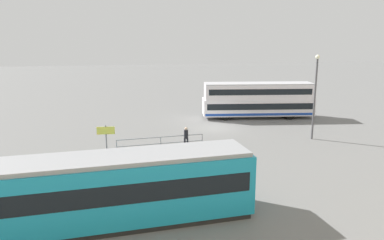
{
  "coord_description": "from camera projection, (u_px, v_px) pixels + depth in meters",
  "views": [
    {
      "loc": [
        8.82,
        33.09,
        8.48
      ],
      "look_at": [
        3.44,
        5.94,
        2.19
      ],
      "focal_mm": 34.81,
      "sensor_mm": 36.0,
      "label": 1
    }
  ],
  "objects": [
    {
      "name": "ground_plane",
      "position": [
        215.0,
        127.0,
        35.21
      ],
      "size": [
        160.0,
        160.0,
        0.0
      ],
      "primitive_type": "plane",
      "color": "slate"
    },
    {
      "name": "double_decker_bus",
      "position": [
        258.0,
        100.0,
        38.93
      ],
      "size": [
        11.74,
        4.01,
        3.7
      ],
      "color": "silver",
      "rests_on": "ground"
    },
    {
      "name": "tram_yellow",
      "position": [
        82.0,
        192.0,
        16.52
      ],
      "size": [
        15.67,
        3.73,
        3.26
      ],
      "color": "teal",
      "rests_on": "ground"
    },
    {
      "name": "pedestrian_near_railing",
      "position": [
        186.0,
        136.0,
        28.31
      ],
      "size": [
        0.44,
        0.44,
        1.71
      ],
      "color": "black",
      "rests_on": "ground"
    },
    {
      "name": "pedestrian_railing",
      "position": [
        161.0,
        141.0,
        27.96
      ],
      "size": [
        6.59,
        0.57,
        1.08
      ],
      "color": "gray",
      "rests_on": "ground"
    },
    {
      "name": "info_sign",
      "position": [
        106.0,
        134.0,
        26.78
      ],
      "size": [
        1.28,
        0.17,
        2.2
      ],
      "color": "slate",
      "rests_on": "ground"
    },
    {
      "name": "street_lamp",
      "position": [
        315.0,
        91.0,
        30.38
      ],
      "size": [
        0.36,
        0.36,
        7.0
      ],
      "color": "#4C4C51",
      "rests_on": "ground"
    }
  ]
}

